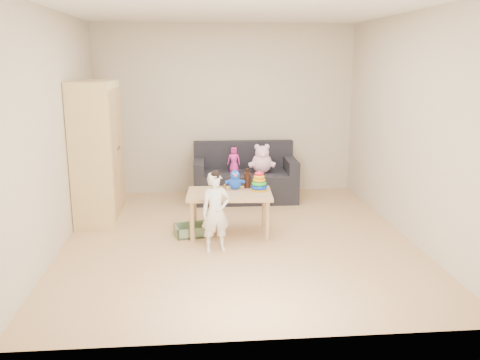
{
  "coord_description": "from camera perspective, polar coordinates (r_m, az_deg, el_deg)",
  "views": [
    {
      "loc": [
        -0.48,
        -5.67,
        2.07
      ],
      "look_at": [
        0.05,
        0.25,
        0.65
      ],
      "focal_mm": 38.0,
      "sensor_mm": 36.0,
      "label": 1
    }
  ],
  "objects": [
    {
      "name": "blue_plush",
      "position": [
        6.16,
        -0.57,
        0.08
      ],
      "size": [
        0.23,
        0.2,
        0.24
      ],
      "primitive_type": null,
      "rotation": [
        0.0,
        0.0,
        0.23
      ],
      "color": "blue",
      "rests_on": "play_table"
    },
    {
      "name": "sofa",
      "position": [
        7.63,
        0.55,
        -0.66
      ],
      "size": [
        1.53,
        0.78,
        0.43
      ],
      "primitive_type": "cube",
      "rotation": [
        0.0,
        0.0,
        -0.01
      ],
      "color": "black",
      "rests_on": "ground"
    },
    {
      "name": "ring_stacker",
      "position": [
        6.1,
        2.15,
        -0.35
      ],
      "size": [
        0.2,
        0.2,
        0.23
      ],
      "color": "#C78D0A",
      "rests_on": "play_table"
    },
    {
      "name": "wooden_figure",
      "position": [
        6.04,
        -1.72,
        -0.9
      ],
      "size": [
        0.04,
        0.04,
        0.1
      ],
      "primitive_type": null,
      "rotation": [
        0.0,
        0.0,
        0.13
      ],
      "color": "brown",
      "rests_on": "play_table"
    },
    {
      "name": "brown_bottle",
      "position": [
        6.23,
        0.84,
        0.03
      ],
      "size": [
        0.08,
        0.08,
        0.24
      ],
      "color": "black",
      "rests_on": "play_table"
    },
    {
      "name": "pink_bear",
      "position": [
        7.5,
        2.47,
        2.18
      ],
      "size": [
        0.36,
        0.33,
        0.36
      ],
      "primitive_type": null,
      "rotation": [
        0.0,
        0.0,
        -0.2
      ],
      "color": "#FFBBE2",
      "rests_on": "sofa"
    },
    {
      "name": "wardrobe",
      "position": [
        6.79,
        -15.73,
        3.04
      ],
      "size": [
        0.5,
        1.0,
        1.81
      ],
      "primitive_type": "cube",
      "color": "#DEC67A",
      "rests_on": "ground"
    },
    {
      "name": "play_table",
      "position": [
        6.11,
        -1.19,
        -3.78
      ],
      "size": [
        1.03,
        0.69,
        0.53
      ],
      "primitive_type": "cube",
      "rotation": [
        0.0,
        0.0,
        -0.06
      ],
      "color": "tan",
      "rests_on": "ground"
    },
    {
      "name": "yellow_book",
      "position": [
        6.13,
        -2.62,
        -1.1
      ],
      "size": [
        0.22,
        0.22,
        0.02
      ],
      "primitive_type": "cube",
      "rotation": [
        0.0,
        0.0,
        0.11
      ],
      "color": "orange",
      "rests_on": "play_table"
    },
    {
      "name": "storage_bin",
      "position": [
        6.18,
        -5.35,
        -5.6
      ],
      "size": [
        0.47,
        0.39,
        0.12
      ],
      "primitive_type": null,
      "rotation": [
        0.0,
        0.0,
        0.2
      ],
      "color": "#64805C",
      "rests_on": "ground"
    },
    {
      "name": "doll",
      "position": [
        7.5,
        -0.7,
        2.25
      ],
      "size": [
        0.22,
        0.17,
        0.38
      ],
      "primitive_type": "imported",
      "rotation": [
        0.0,
        0.0,
        -0.27
      ],
      "color": "#E72BA2",
      "rests_on": "sofa"
    },
    {
      "name": "toddler",
      "position": [
        5.56,
        -2.73,
        -3.73
      ],
      "size": [
        0.35,
        0.26,
        0.86
      ],
      "primitive_type": "imported",
      "rotation": [
        0.0,
        0.0,
        0.18
      ],
      "color": "white",
      "rests_on": "ground"
    },
    {
      "name": "room",
      "position": [
        5.74,
        -0.28,
        5.73
      ],
      "size": [
        4.5,
        4.5,
        4.5
      ],
      "color": "tan",
      "rests_on": "ground"
    }
  ]
}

